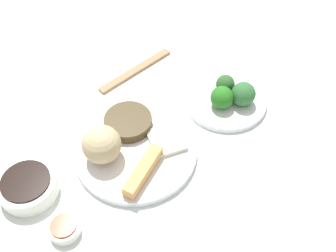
{
  "coord_description": "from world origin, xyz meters",
  "views": [
    {
      "loc": [
        -0.02,
        -0.48,
        0.7
      ],
      "look_at": [
        0.04,
        0.05,
        0.06
      ],
      "focal_mm": 42.72,
      "sensor_mm": 36.0,
      "label": 1
    }
  ],
  "objects_px": {
    "broccoli_plate": "(225,99)",
    "soy_sauce_bowl": "(28,186)",
    "chopsticks_pair": "(136,70)",
    "sauce_ramekin_sweet_and_sour": "(65,229)",
    "main_plate": "(136,151)"
  },
  "relations": [
    {
      "from": "main_plate",
      "to": "chopsticks_pair",
      "type": "relative_size",
      "value": 1.17
    },
    {
      "from": "chopsticks_pair",
      "to": "soy_sauce_bowl",
      "type": "bearing_deg",
      "value": -124.86
    },
    {
      "from": "soy_sauce_bowl",
      "to": "sauce_ramekin_sweet_and_sour",
      "type": "xyz_separation_m",
      "value": [
        0.07,
        -0.09,
        -0.01
      ]
    },
    {
      "from": "sauce_ramekin_sweet_and_sour",
      "to": "chopsticks_pair",
      "type": "height_order",
      "value": "sauce_ramekin_sweet_and_sour"
    },
    {
      "from": "chopsticks_pair",
      "to": "sauce_ramekin_sweet_and_sour",
      "type": "bearing_deg",
      "value": -110.02
    },
    {
      "from": "main_plate",
      "to": "chopsticks_pair",
      "type": "height_order",
      "value": "main_plate"
    },
    {
      "from": "broccoli_plate",
      "to": "chopsticks_pair",
      "type": "bearing_deg",
      "value": 147.93
    },
    {
      "from": "soy_sauce_bowl",
      "to": "chopsticks_pair",
      "type": "bearing_deg",
      "value": 55.14
    },
    {
      "from": "soy_sauce_bowl",
      "to": "chopsticks_pair",
      "type": "height_order",
      "value": "soy_sauce_bowl"
    },
    {
      "from": "broccoli_plate",
      "to": "soy_sauce_bowl",
      "type": "relative_size",
      "value": 1.69
    },
    {
      "from": "main_plate",
      "to": "sauce_ramekin_sweet_and_sour",
      "type": "xyz_separation_m",
      "value": [
        -0.14,
        -0.16,
        0.0
      ]
    },
    {
      "from": "broccoli_plate",
      "to": "soy_sauce_bowl",
      "type": "distance_m",
      "value": 0.47
    },
    {
      "from": "soy_sauce_bowl",
      "to": "chopsticks_pair",
      "type": "relative_size",
      "value": 0.52
    },
    {
      "from": "broccoli_plate",
      "to": "sauce_ramekin_sweet_and_sour",
      "type": "bearing_deg",
      "value": -140.65
    },
    {
      "from": "main_plate",
      "to": "sauce_ramekin_sweet_and_sour",
      "type": "relative_size",
      "value": 4.48
    }
  ]
}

